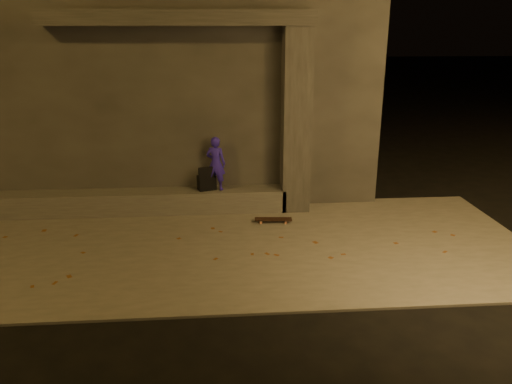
{
  "coord_description": "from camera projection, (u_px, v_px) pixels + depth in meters",
  "views": [
    {
      "loc": [
        0.15,
        -5.91,
        3.61
      ],
      "look_at": [
        0.77,
        2.0,
        0.99
      ],
      "focal_mm": 35.0,
      "sensor_mm": 36.0,
      "label": 1
    }
  ],
  "objects": [
    {
      "name": "ground",
      "position": [
        211.0,
        310.0,
        6.71
      ],
      "size": [
        120.0,
        120.0,
        0.0
      ],
      "primitive_type": "plane",
      "color": "black",
      "rests_on": "ground"
    },
    {
      "name": "sidewalk",
      "position": [
        211.0,
        246.0,
        8.6
      ],
      "size": [
        11.0,
        4.4,
        0.04
      ],
      "primitive_type": "cube",
      "color": "#615D55",
      "rests_on": "ground"
    },
    {
      "name": "building",
      "position": [
        168.0,
        72.0,
        11.97
      ],
      "size": [
        9.0,
        5.1,
        5.22
      ],
      "color": "#34322F",
      "rests_on": "ground"
    },
    {
      "name": "ledge",
      "position": [
        137.0,
        202.0,
        10.07
      ],
      "size": [
        6.0,
        0.55,
        0.45
      ],
      "primitive_type": "cube",
      "color": "#4F4D48",
      "rests_on": "sidewalk"
    },
    {
      "name": "column",
      "position": [
        296.0,
        122.0,
        9.81
      ],
      "size": [
        0.55,
        0.55,
        3.6
      ],
      "primitive_type": "cube",
      "color": "#34322F",
      "rests_on": "sidewalk"
    },
    {
      "name": "canopy",
      "position": [
        179.0,
        18.0,
        9.09
      ],
      "size": [
        5.0,
        0.7,
        0.28
      ],
      "primitive_type": "cube",
      "color": "#34322F",
      "rests_on": "column"
    },
    {
      "name": "skateboarder",
      "position": [
        216.0,
        163.0,
        9.95
      ],
      "size": [
        0.46,
        0.38,
        1.09
      ],
      "primitive_type": "imported",
      "rotation": [
        0.0,
        0.0,
        2.8
      ],
      "color": "#2D1CBC",
      "rests_on": "ledge"
    },
    {
      "name": "backpack",
      "position": [
        207.0,
        181.0,
        10.05
      ],
      "size": [
        0.4,
        0.32,
        0.5
      ],
      "rotation": [
        0.0,
        0.0,
        0.31
      ],
      "color": "black",
      "rests_on": "ledge"
    },
    {
      "name": "skateboard",
      "position": [
        273.0,
        219.0,
        9.58
      ],
      "size": [
        0.73,
        0.24,
        0.08
      ],
      "rotation": [
        0.0,
        0.0,
        -0.08
      ],
      "color": "black",
      "rests_on": "sidewalk"
    }
  ]
}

